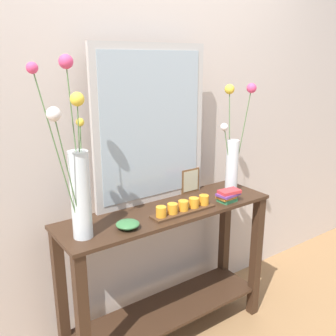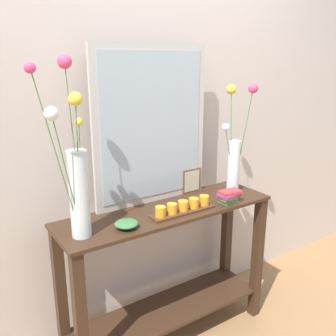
% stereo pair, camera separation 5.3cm
% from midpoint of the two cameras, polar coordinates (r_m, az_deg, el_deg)
% --- Properties ---
extents(ground_plane, '(7.00, 6.00, 0.02)m').
position_cam_midpoint_polar(ground_plane, '(2.58, -0.65, -24.27)').
color(ground_plane, '#997047').
extents(wall_back, '(6.40, 0.08, 2.70)m').
position_cam_midpoint_polar(wall_back, '(2.24, -5.28, 8.08)').
color(wall_back, beige).
rests_on(wall_back, ground).
extents(console_table, '(1.28, 0.37, 0.85)m').
position_cam_midpoint_polar(console_table, '(2.28, -0.69, -14.38)').
color(console_table, '#382316').
rests_on(console_table, ground).
extents(mirror_leaning, '(0.72, 0.03, 0.90)m').
position_cam_midpoint_polar(mirror_leaning, '(2.12, -3.28, 6.37)').
color(mirror_leaning, '#B7B2AD').
rests_on(mirror_leaning, console_table).
extents(tall_vase_left, '(0.25, 0.17, 0.83)m').
position_cam_midpoint_polar(tall_vase_left, '(1.74, -14.45, -1.45)').
color(tall_vase_left, silver).
rests_on(tall_vase_left, console_table).
extents(vase_right, '(0.19, 0.18, 0.68)m').
position_cam_midpoint_polar(vase_right, '(2.34, 9.25, 2.34)').
color(vase_right, silver).
rests_on(vase_right, console_table).
extents(candle_tray, '(0.39, 0.09, 0.07)m').
position_cam_midpoint_polar(candle_tray, '(2.07, 1.61, -6.03)').
color(candle_tray, '#472D1C').
rests_on(candle_tray, console_table).
extents(picture_frame_small, '(0.14, 0.01, 0.15)m').
position_cam_midpoint_polar(picture_frame_small, '(2.35, 2.75, -1.94)').
color(picture_frame_small, brown).
rests_on(picture_frame_small, console_table).
extents(decorative_bowl, '(0.12, 0.12, 0.04)m').
position_cam_midpoint_polar(decorative_bowl, '(1.89, -6.97, -8.50)').
color(decorative_bowl, '#38703D').
rests_on(decorative_bowl, console_table).
extents(book_stack, '(0.14, 0.10, 0.07)m').
position_cam_midpoint_polar(book_stack, '(2.23, 8.42, -4.16)').
color(book_stack, '#388E56').
rests_on(book_stack, console_table).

